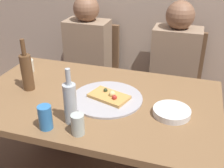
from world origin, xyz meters
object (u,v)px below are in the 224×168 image
object	(u,v)px
plate_stack	(172,112)
tumbler_far	(28,66)
chair_left	(91,69)
tumbler_near	(78,124)
guest_in_beanie	(173,73)
guest_in_sweater	(84,62)
pizza_tray	(107,99)
soda_can	(45,117)
beer_bottle	(27,71)
chair_right	(173,80)
dining_table	(96,110)
pizza_slice_last	(110,96)
wine_bottle	(70,102)

from	to	relation	value
plate_stack	tumbler_far	bearing A→B (deg)	166.18
tumbler_far	chair_left	size ratio (longest dim) A/B	0.09
tumbler_far	tumbler_near	bearing A→B (deg)	-41.53
tumbler_far	guest_in_beanie	distance (m)	1.07
chair_left	guest_in_sweater	xyz separation A→B (m)	(-0.00, -0.15, 0.13)
pizza_tray	soda_can	size ratio (longest dim) A/B	3.33
beer_bottle	chair_right	xyz separation A→B (m)	(0.80, 0.85, -0.35)
pizza_tray	dining_table	bearing A→B (deg)	177.55
soda_can	guest_in_beanie	xyz separation A→B (m)	(0.50, 1.02, -0.16)
chair_left	guest_in_sweater	bearing A→B (deg)	90.00
dining_table	soda_can	bearing A→B (deg)	-109.62
pizza_slice_last	tumbler_far	distance (m)	0.68
beer_bottle	plate_stack	world-z (taller)	beer_bottle
dining_table	tumbler_far	size ratio (longest dim) A/B	17.04
guest_in_sweater	pizza_slice_last	bearing A→B (deg)	123.08
wine_bottle	beer_bottle	world-z (taller)	beer_bottle
chair_right	tumbler_far	bearing A→B (deg)	33.74
wine_bottle	plate_stack	bearing A→B (deg)	24.33
chair_right	dining_table	bearing A→B (deg)	65.40
wine_bottle	soda_can	bearing A→B (deg)	-138.87
plate_stack	chair_right	bearing A→B (deg)	94.06
chair_left	guest_in_sweater	distance (m)	0.20
wine_bottle	guest_in_sweater	xyz separation A→B (m)	(-0.33, 0.94, -0.21)
pizza_tray	plate_stack	size ratio (longest dim) A/B	2.08
beer_bottle	chair_left	bearing A→B (deg)	85.54
soda_can	guest_in_beanie	bearing A→B (deg)	63.82
guest_in_beanie	guest_in_sweater	bearing A→B (deg)	0.00
tumbler_far	chair_left	world-z (taller)	chair_left
plate_stack	guest_in_sweater	xyz separation A→B (m)	(-0.79, 0.73, -0.12)
guest_in_beanie	pizza_tray	bearing A→B (deg)	65.66
pizza_slice_last	soda_can	distance (m)	0.41
wine_bottle	guest_in_sweater	world-z (taller)	guest_in_sweater
tumbler_far	guest_in_sweater	distance (m)	0.54
pizza_slice_last	beer_bottle	bearing A→B (deg)	-177.08
beer_bottle	tumbler_near	distance (m)	0.56
dining_table	pizza_tray	xyz separation A→B (m)	(0.07, -0.00, 0.09)
tumbler_near	guest_in_sweater	xyz separation A→B (m)	(-0.40, 1.01, -0.15)
dining_table	beer_bottle	world-z (taller)	beer_bottle
tumbler_near	chair_left	bearing A→B (deg)	108.71
wine_bottle	guest_in_beanie	distance (m)	1.04
beer_bottle	soda_can	xyz separation A→B (m)	(0.30, -0.32, -0.06)
tumbler_near	guest_in_beanie	xyz separation A→B (m)	(0.34, 1.01, -0.15)
beer_bottle	soda_can	distance (m)	0.44
wine_bottle	chair_left	size ratio (longest dim) A/B	0.32
dining_table	wine_bottle	world-z (taller)	wine_bottle
plate_stack	chair_right	size ratio (longest dim) A/B	0.22
wine_bottle	chair_right	size ratio (longest dim) A/B	0.32
guest_in_beanie	wine_bottle	bearing A→B (deg)	66.54
beer_bottle	soda_can	bearing A→B (deg)	-47.20
tumbler_far	chair_left	xyz separation A→B (m)	(0.21, 0.63, -0.27)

